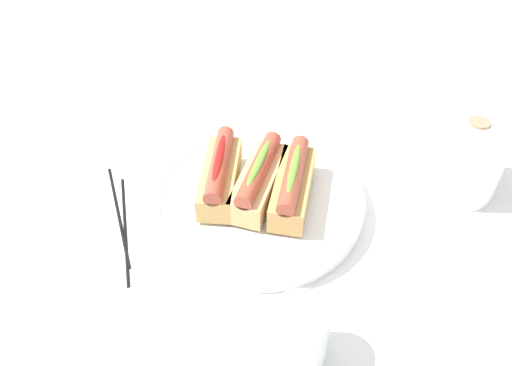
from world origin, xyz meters
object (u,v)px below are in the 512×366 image
hotdog_side (293,184)px  water_glass (299,337)px  serving_bowl (256,200)px  paper_towel_roll (467,157)px  hotdog_back (256,179)px  chopstick_near (125,228)px  hotdog_front (220,174)px  chopstick_far (118,214)px

hotdog_side → water_glass: size_ratio=1.76×
serving_bowl → water_glass: (0.25, 0.02, 0.02)m
serving_bowl → paper_towel_roll: bearing=91.9°
hotdog_back → chopstick_near: hotdog_back is taller
water_glass → hotdog_back: bearing=-174.7°
hotdog_front → serving_bowl: bearing=72.1°
hotdog_back → serving_bowl: bearing=80.5°
water_glass → chopstick_far: water_glass is taller
hotdog_side → chopstick_far: (-0.03, -0.26, -0.06)m
serving_bowl → hotdog_back: hotdog_back is taller
hotdog_back → water_glass: size_ratio=1.75×
hotdog_back → paper_towel_roll: bearing=91.9°
water_glass → chopstick_near: 0.32m
hotdog_side → paper_towel_roll: size_ratio=1.18×
hotdog_front → paper_towel_roll: paper_towel_roll is taller
hotdog_side → paper_towel_roll: (-0.03, 0.28, 0.00)m
chopstick_near → chopstick_far: (-0.03, -0.01, 0.00)m
hotdog_back → paper_towel_roll: paper_towel_roll is taller
water_glass → paper_towel_roll: size_ratio=0.67×
chopstick_near → chopstick_far: 0.03m
serving_bowl → chopstick_near: serving_bowl is taller
hotdog_front → chopstick_far: hotdog_front is taller
hotdog_back → hotdog_side: same height
paper_towel_roll → chopstick_far: (0.00, -0.54, -0.06)m
serving_bowl → paper_towel_roll: (-0.01, 0.33, 0.05)m
hotdog_side → chopstick_near: bearing=-89.3°
chopstick_far → chopstick_near: bearing=9.7°
serving_bowl → hotdog_side: hotdog_side is taller
hotdog_front → hotdog_side: same height
serving_bowl → hotdog_side: size_ratio=2.04×
serving_bowl → chopstick_near: bearing=-84.3°
paper_towel_roll → water_glass: bearing=-49.2°
hotdog_side → water_glass: (0.24, -0.03, -0.02)m
serving_bowl → hotdog_back: size_ratio=2.05×
serving_bowl → water_glass: 0.25m
chopstick_far → hotdog_back: bearing=75.1°
water_glass → chopstick_near: (-0.23, -0.22, -0.04)m
chopstick_far → water_glass: bearing=29.7°
paper_towel_roll → serving_bowl: bearing=-88.1°
serving_bowl → hotdog_side: (0.02, 0.05, 0.04)m
hotdog_back → chopstick_far: (-0.01, -0.21, -0.06)m
hotdog_side → chopstick_near: size_ratio=0.72×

